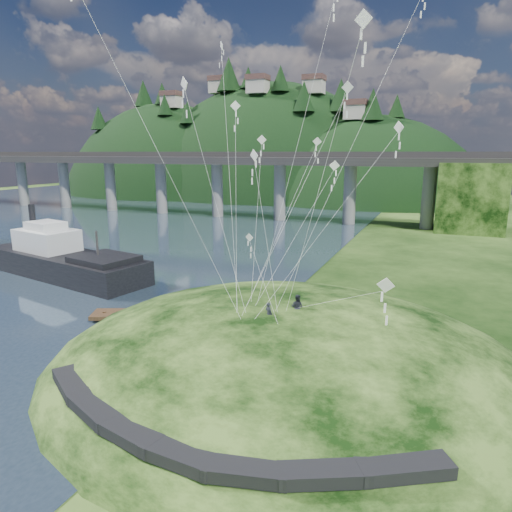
% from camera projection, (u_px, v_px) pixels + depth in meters
% --- Properties ---
extents(ground, '(320.00, 320.00, 0.00)m').
position_uv_depth(ground, '(174.00, 362.00, 33.12)').
color(ground, black).
rests_on(ground, ground).
extents(grass_hill, '(36.00, 32.00, 13.00)m').
position_uv_depth(grass_hill, '(287.00, 389.00, 32.31)').
color(grass_hill, black).
rests_on(grass_hill, ground).
extents(footpath, '(22.29, 5.84, 0.83)m').
position_uv_depth(footpath, '(197.00, 435.00, 21.11)').
color(footpath, black).
rests_on(footpath, ground).
extents(bridge, '(160.00, 11.00, 15.00)m').
position_uv_depth(bridge, '(239.00, 175.00, 103.95)').
color(bridge, '#2D2B2B').
rests_on(bridge, ground).
extents(far_ridge, '(153.00, 70.00, 94.50)m').
position_uv_depth(far_ridge, '(256.00, 217.00, 161.10)').
color(far_ridge, black).
rests_on(far_ridge, ground).
extents(work_barge, '(25.05, 11.43, 8.47)m').
position_uv_depth(work_barge, '(62.00, 259.00, 55.88)').
color(work_barge, black).
rests_on(work_barge, ground).
extents(wooden_dock, '(14.57, 7.90, 1.06)m').
position_uv_depth(wooden_dock, '(174.00, 314.00, 41.56)').
color(wooden_dock, '#3C2818').
rests_on(wooden_dock, ground).
extents(kite_flyers, '(2.15, 2.39, 1.80)m').
position_uv_depth(kite_flyers, '(290.00, 296.00, 29.39)').
color(kite_flyers, '#272934').
rests_on(kite_flyers, ground).
extents(kite_swarm, '(18.36, 16.69, 20.18)m').
position_uv_depth(kite_swarm, '(299.00, 106.00, 30.19)').
color(kite_swarm, white).
rests_on(kite_swarm, ground).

